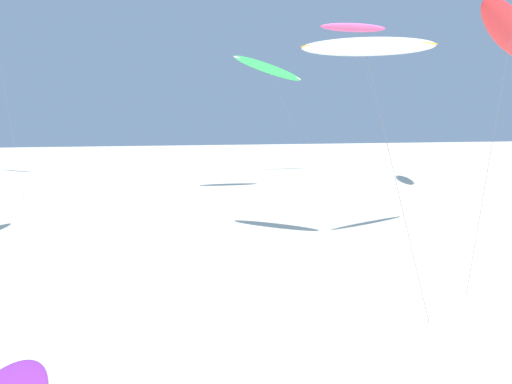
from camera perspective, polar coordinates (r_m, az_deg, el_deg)
The scene contains 4 objects.
flying_kite_0 at distance 45.36m, azimuth 1.35°, elevation 13.08°, with size 6.44×7.67×12.38m.
flying_kite_1 at distance 24.74m, azimuth 11.58°, elevation 15.04°, with size 5.20×9.39×10.75m.
flying_kite_2 at distance 27.09m, azimuth 25.65°, elevation 15.22°, with size 7.51×5.85×12.09m.
flying_kite_3 at distance 59.94m, azimuth 10.42°, elevation 16.93°, with size 7.97×7.73×17.15m.
Camera 1 is at (-6.14, 6.22, 6.83)m, focal length 37.33 mm.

